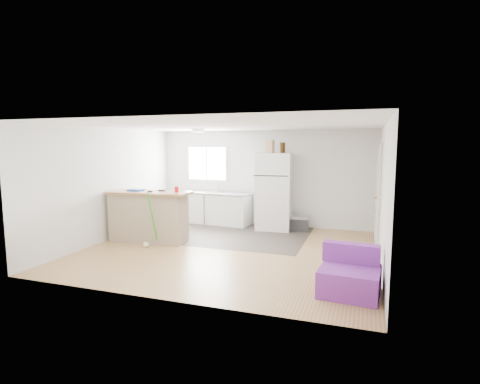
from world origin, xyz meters
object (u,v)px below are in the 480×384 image
Objects in this scene: bottle_left at (281,148)px; bottle_right at (284,148)px; purple_seat at (350,276)px; mop at (148,236)px; cleaner_jug at (161,237)px; cooler at (299,223)px; refrigerator at (274,191)px; cardboard_box at (270,147)px; kitchen_cabinets at (216,208)px; peninsula at (149,216)px; red_cup at (177,189)px; blue_tray at (136,190)px.

bottle_left is 1.00× the size of bottle_right.
mop is at bearing 169.23° from purple_seat.
mop is 3.63m from bottle_left.
cooler is at bearing 23.09° from cleaner_jug.
refrigerator is 1.07m from bottle_left.
bottle_right is (-1.70, 3.52, 1.74)m from purple_seat.
kitchen_cabinets is at bearing 174.34° from cardboard_box.
red_cup is at bearing 0.42° from peninsula.
mop is at bearing -64.12° from peninsula.
kitchen_cabinets reaches higher than purple_seat.
cooler is 1.96m from cardboard_box.
cardboard_box is (1.46, -0.14, 1.58)m from kitchen_cabinets.
red_cup reaches higher than mop.
cooler is 3.27m from cleaner_jug.
peninsula is 4.46m from purple_seat.
red_cup is (-0.02, -2.07, 0.71)m from kitchen_cabinets.
bottle_right is at bearing 26.61° from cleaner_jug.
cleaner_jug is 3.29m from cardboard_box.
bottle_right is at bearing 0.46° from kitchen_cabinets.
blue_tray reaches higher than peninsula.
cleaner_jug is 3.41m from bottle_left.
cooler is 1.90× the size of bottle_right.
cleaner_jug is at bearing -137.00° from bottle_right.
cooler is at bearing 17.75° from bottle_left.
blue_tray is (-0.94, -0.07, -0.04)m from red_cup.
cardboard_box reaches higher than red_cup.
kitchen_cabinets is 2.43m from blue_tray.
peninsula is 3.25m from cardboard_box.
cardboard_box is at bearing 31.74° from cleaner_jug.
bottle_right reaches higher than peninsula.
refrigerator is at bearing 150.29° from bottle_left.
refrigerator is at bearing 177.37° from cooler.
kitchen_cabinets is 2.59m from mop.
cardboard_box is at bearing 39.47° from blue_tray.
cooler is at bearing 115.43° from purple_seat.
mop is 9.45× the size of red_cup.
red_cup reaches higher than peninsula.
refrigerator is at bearing 30.54° from cleaner_jug.
cardboard_box is at bearing 125.22° from purple_seat.
cleaner_jug is at bearing -131.87° from cardboard_box.
mop is (-2.60, -2.47, 0.06)m from cooler.
kitchen_cabinets is at bearing 65.90° from blue_tray.
peninsula is at bearing -175.75° from red_cup.
blue_tray is 3.50m from bottle_right.
bottle_left is (1.75, -0.22, 1.55)m from kitchen_cabinets.
bottle_right is (0.34, -0.02, -0.02)m from cardboard_box.
peninsula is 5.94× the size of blue_tray.
refrigerator is 1.08m from cardboard_box.
cleaner_jug is at bearing -137.99° from refrigerator.
bottle_right reaches higher than refrigerator.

